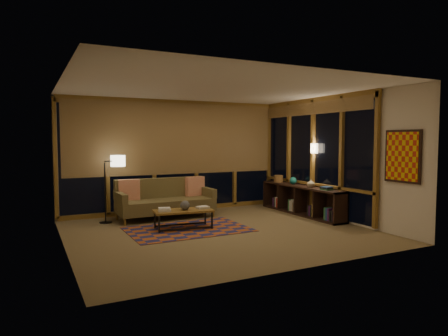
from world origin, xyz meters
name	(u,v)px	position (x,y,z in m)	size (l,w,h in m)	color
floor	(219,231)	(0.00, 0.00, 0.00)	(5.50, 5.00, 0.01)	#766748
ceiling	(219,88)	(0.00, 0.00, 2.70)	(5.50, 5.00, 0.01)	white
walls	(219,161)	(0.00, 0.00, 1.35)	(5.51, 5.01, 2.70)	beige
window_wall_back	(176,156)	(0.00, 2.43, 1.35)	(5.30, 0.16, 2.60)	olive
window_wall_right	(312,157)	(2.68, 0.60, 1.35)	(0.16, 3.70, 2.60)	olive
wall_art	(402,156)	(2.71, -1.85, 1.45)	(0.06, 0.74, 0.94)	red
wall_sconce	(314,148)	(2.62, 0.45, 1.55)	(0.12, 0.18, 0.22)	#FFEFC9
sofa	(166,199)	(-0.51, 1.69, 0.43)	(2.10, 0.85, 0.86)	brown
pillow_left	(129,190)	(-1.26, 1.91, 0.66)	(0.46, 0.15, 0.46)	red
pillow_right	(195,186)	(0.28, 1.91, 0.66)	(0.45, 0.15, 0.45)	red
area_rug	(188,229)	(-0.48, 0.41, 0.01)	(2.29, 1.53, 0.01)	#A84E1D
coffee_table	(183,219)	(-0.54, 0.50, 0.19)	(1.13, 0.52, 0.38)	olive
book_stack_a	(164,210)	(-0.92, 0.52, 0.41)	(0.23, 0.18, 0.07)	silver
book_stack_b	(203,207)	(-0.14, 0.46, 0.40)	(0.24, 0.19, 0.05)	silver
ceramic_pot	(185,205)	(-0.51, 0.47, 0.47)	(0.19, 0.19, 0.19)	black
floor_lamp	(105,189)	(-1.80, 1.78, 0.71)	(0.47, 0.31, 1.42)	black
bookshelf	(301,200)	(2.49, 0.74, 0.34)	(0.40, 2.69, 0.67)	#351E16
basket	(278,179)	(2.47, 1.65, 0.76)	(0.23, 0.23, 0.18)	#9F6733
teal_bowl	(293,181)	(2.49, 1.06, 0.76)	(0.18, 0.18, 0.18)	#16706C
vase	(311,183)	(2.49, 0.39, 0.77)	(0.18, 0.18, 0.19)	tan
shelf_book_stack	(326,188)	(2.49, -0.13, 0.70)	(0.15, 0.22, 0.06)	silver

